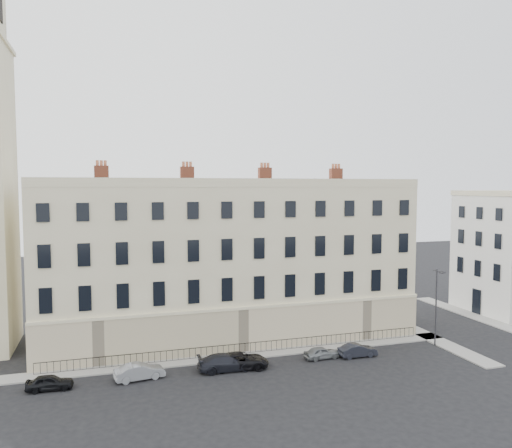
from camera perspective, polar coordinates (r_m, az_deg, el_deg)
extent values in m
plane|color=black|center=(43.55, 8.70, -15.98)|extent=(160.00, 160.00, 0.00)
cube|color=beige|center=(50.74, -3.30, -4.28)|extent=(36.00, 12.00, 15.00)
cube|color=beige|center=(46.17, -1.45, -12.13)|extent=(36.10, 0.18, 4.00)
cube|color=beige|center=(58.68, 14.34, -8.70)|extent=(0.18, 12.10, 4.00)
cube|color=beige|center=(44.52, -1.56, 4.74)|extent=(36.00, 0.35, 0.80)
cube|color=beige|center=(57.10, 14.40, 4.50)|extent=(0.35, 12.00, 0.80)
cube|color=brown|center=(48.77, -17.24, 5.21)|extent=(1.30, 0.70, 2.00)
cube|color=brown|center=(49.40, -7.88, 5.35)|extent=(1.30, 0.70, 2.00)
cube|color=brown|center=(51.28, 1.02, 5.35)|extent=(1.30, 0.70, 2.00)
cube|color=brown|center=(54.29, 9.11, 5.23)|extent=(1.30, 0.70, 2.00)
cube|color=gray|center=(45.05, -6.20, -15.17)|extent=(48.00, 2.00, 0.12)
cube|color=gray|center=(56.39, 17.28, -11.33)|extent=(2.00, 24.00, 0.12)
cube|color=gray|center=(63.88, 23.79, -9.66)|extent=(2.00, 20.00, 0.12)
cube|color=black|center=(45.98, -1.26, -13.48)|extent=(35.00, 0.04, 0.04)
cube|color=black|center=(46.27, -1.26, -14.54)|extent=(35.00, 0.04, 0.04)
imported|color=black|center=(41.66, -22.51, -16.38)|extent=(3.40, 1.48, 1.14)
imported|color=gray|center=(41.60, -13.17, -16.10)|extent=(4.02, 1.92, 1.27)
imported|color=black|center=(42.48, -3.45, -15.49)|extent=(4.71, 1.99, 1.36)
imported|color=black|center=(42.86, -1.77, -15.34)|extent=(4.97, 2.83, 1.31)
imported|color=slate|center=(45.45, 7.48, -14.37)|extent=(3.22, 1.49, 1.07)
imported|color=black|center=(46.44, 11.53, -13.97)|extent=(3.48, 1.26, 1.14)
cylinder|color=#323237|center=(50.68, 19.87, -8.95)|extent=(0.15, 0.15, 7.33)
cylinder|color=#323237|center=(49.41, 20.22, -5.08)|extent=(0.52, 1.33, 0.09)
cube|color=#323237|center=(48.82, 20.46, -5.25)|extent=(0.30, 0.49, 0.11)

